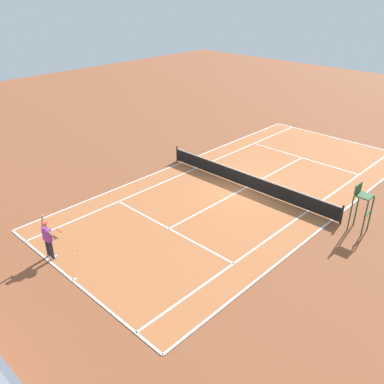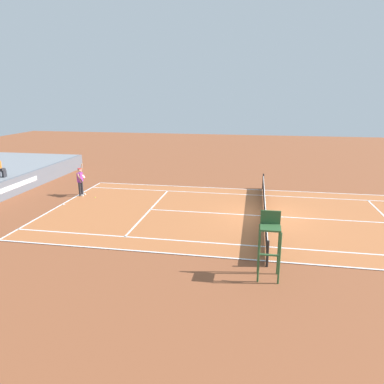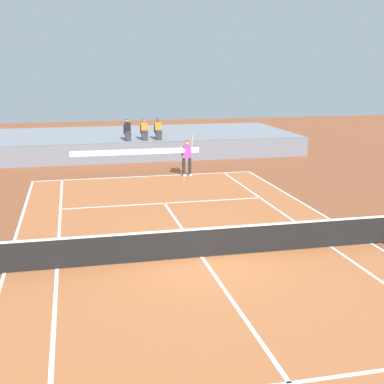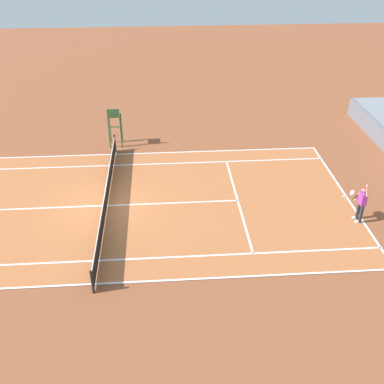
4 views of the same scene
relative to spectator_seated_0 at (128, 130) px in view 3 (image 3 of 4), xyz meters
name	(u,v)px [view 3 (image 3 of 4)]	position (x,y,z in m)	size (l,w,h in m)	color
ground_plane	(202,258)	(0.33, -16.93, -1.78)	(80.00, 80.00, 0.00)	brown
court	(202,258)	(0.33, -16.93, -1.77)	(11.08, 23.88, 0.03)	#B76638
net	(202,241)	(0.33, -16.93, -1.26)	(11.98, 0.10, 1.07)	black
barrier_wall	(136,153)	(0.33, -0.94, -1.19)	(21.30, 0.25, 1.17)	slate
bleacher_platform	(127,142)	(0.33, 3.54, -1.19)	(21.30, 8.73, 1.17)	gray
spectator_seated_0	(128,130)	(0.00, 0.00, 0.00)	(0.44, 0.60, 1.27)	#474C56
spectator_seated_1	(144,130)	(0.98, 0.00, 0.00)	(0.44, 0.60, 1.27)	#474C56
spectator_seated_2	(158,129)	(1.82, 0.00, 0.00)	(0.44, 0.60, 1.27)	#474C56
tennis_player	(187,157)	(2.40, -5.26, -0.78)	(0.76, 0.64, 2.08)	#232328
tennis_ball	(184,180)	(2.02, -6.38, -1.74)	(0.07, 0.07, 0.07)	#D1E533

